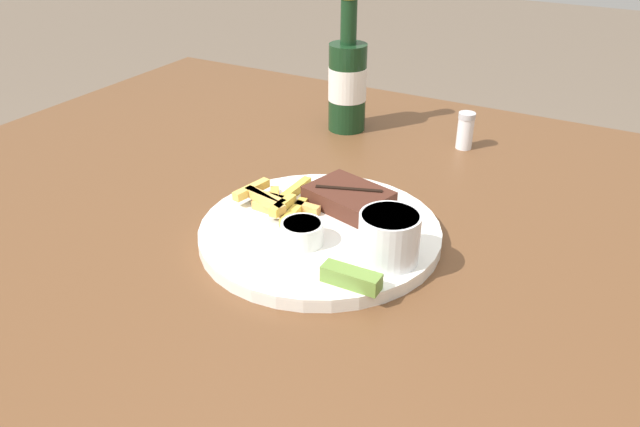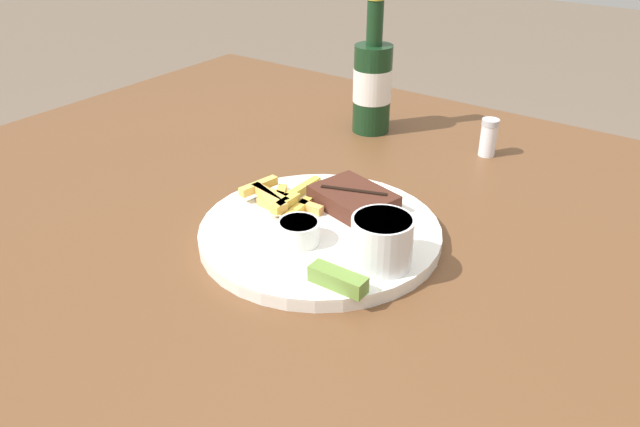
# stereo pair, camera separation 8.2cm
# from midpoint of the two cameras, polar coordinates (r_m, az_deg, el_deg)

# --- Properties ---
(dining_table) EXTENTS (1.47, 1.23, 0.75)m
(dining_table) POSITION_cam_midpoint_polar(r_m,az_deg,el_deg) (0.87, -2.69, -6.05)
(dining_table) COLOR brown
(dining_table) RESTS_ON ground_plane
(dinner_plate) EXTENTS (0.32, 0.32, 0.02)m
(dinner_plate) POSITION_cam_midpoint_polar(r_m,az_deg,el_deg) (0.83, -2.81, -1.82)
(dinner_plate) COLOR white
(dinner_plate) RESTS_ON dining_table
(steak_portion) EXTENTS (0.13, 0.11, 0.03)m
(steak_portion) POSITION_cam_midpoint_polar(r_m,az_deg,el_deg) (0.87, -0.04, 1.40)
(steak_portion) COLOR #472319
(steak_portion) RESTS_ON dinner_plate
(fries_pile) EXTENTS (0.12, 0.13, 0.02)m
(fries_pile) POSITION_cam_midpoint_polar(r_m,az_deg,el_deg) (0.87, -6.65, 1.12)
(fries_pile) COLOR #DFBB55
(fries_pile) RESTS_ON dinner_plate
(coleslaw_cup) EXTENTS (0.07, 0.07, 0.06)m
(coleslaw_cup) POSITION_cam_midpoint_polar(r_m,az_deg,el_deg) (0.74, 3.24, -2.08)
(coleslaw_cup) COLOR white
(coleslaw_cup) RESTS_ON dinner_plate
(dipping_sauce_cup) EXTENTS (0.05, 0.05, 0.03)m
(dipping_sauce_cup) POSITION_cam_midpoint_polar(r_m,az_deg,el_deg) (0.78, -4.61, -1.77)
(dipping_sauce_cup) COLOR silver
(dipping_sauce_cup) RESTS_ON dinner_plate
(pickle_spear) EXTENTS (0.07, 0.02, 0.02)m
(pickle_spear) POSITION_cam_midpoint_polar(r_m,az_deg,el_deg) (0.71, -0.43, -5.99)
(pickle_spear) COLOR olive
(pickle_spear) RESTS_ON dinner_plate
(fork_utensil) EXTENTS (0.13, 0.06, 0.00)m
(fork_utensil) POSITION_cam_midpoint_polar(r_m,az_deg,el_deg) (0.84, -8.53, -0.73)
(fork_utensil) COLOR #B7B7BC
(fork_utensil) RESTS_ON dinner_plate
(beer_bottle) EXTENTS (0.07, 0.07, 0.26)m
(beer_bottle) POSITION_cam_midpoint_polar(r_m,az_deg,el_deg) (1.16, 0.47, 11.95)
(beer_bottle) COLOR #143319
(beer_bottle) RESTS_ON dining_table
(salt_shaker) EXTENTS (0.03, 0.03, 0.07)m
(salt_shaker) POSITION_cam_midpoint_polar(r_m,az_deg,el_deg) (1.11, 11.11, 7.42)
(salt_shaker) COLOR white
(salt_shaker) RESTS_ON dining_table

